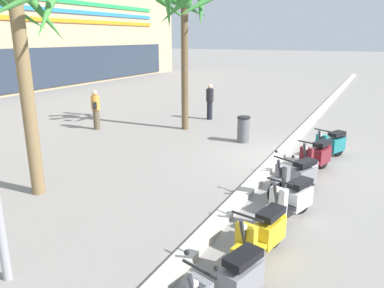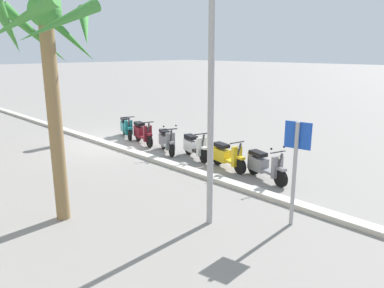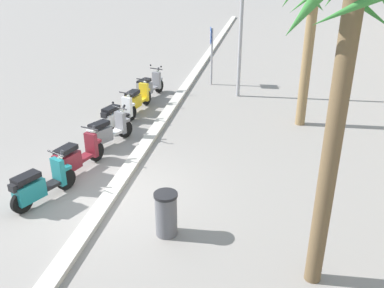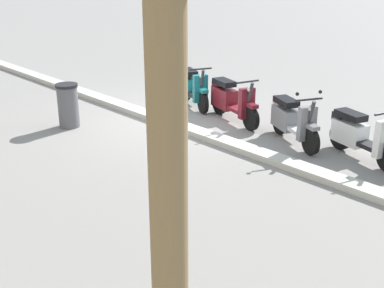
% 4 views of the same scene
% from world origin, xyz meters
% --- Properties ---
extents(ground_plane, '(200.00, 200.00, 0.00)m').
position_xyz_m(ground_plane, '(0.00, 0.00, 0.00)').
color(ground_plane, gray).
extents(curb_strip, '(60.00, 0.36, 0.12)m').
position_xyz_m(curb_strip, '(0.00, 0.27, 0.06)').
color(curb_strip, '#BCB7AD').
rests_on(curb_strip, ground).
extents(scooter_white_mid_rear, '(1.69, 0.77, 1.04)m').
position_xyz_m(scooter_white_mid_rear, '(-4.04, -1.02, 0.44)').
color(scooter_white_mid_rear, black).
rests_on(scooter_white_mid_rear, ground).
extents(scooter_grey_gap_after_mid, '(1.62, 0.91, 1.17)m').
position_xyz_m(scooter_grey_gap_after_mid, '(-2.67, -0.83, 0.45)').
color(scooter_grey_gap_after_mid, black).
rests_on(scooter_grey_gap_after_mid, ground).
extents(scooter_maroon_mid_front, '(1.80, 0.78, 1.04)m').
position_xyz_m(scooter_maroon_mid_front, '(-0.88, -1.00, 0.46)').
color(scooter_maroon_mid_front, black).
rests_on(scooter_maroon_mid_front, ground).
extents(scooter_teal_last_in_row, '(1.63, 0.88, 1.04)m').
position_xyz_m(scooter_teal_last_in_row, '(0.59, -1.20, 0.45)').
color(scooter_teal_last_in_row, black).
rests_on(scooter_teal_last_in_row, ground).
extents(litter_bin, '(0.48, 0.48, 0.95)m').
position_xyz_m(litter_bin, '(1.21, 1.91, 0.48)').
color(litter_bin, '#56565B').
rests_on(litter_bin, ground).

